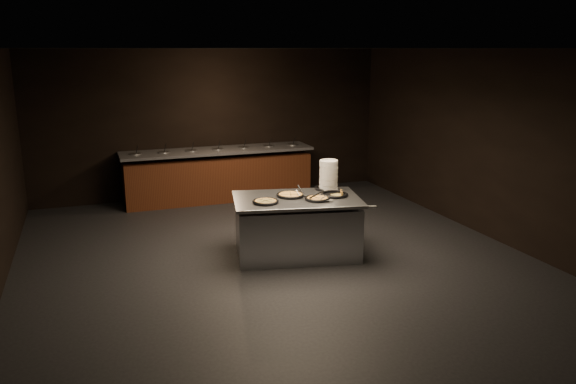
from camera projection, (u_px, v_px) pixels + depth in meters
name	position (u px, v px, depth m)	size (l,w,h in m)	color
room	(277.00, 160.00, 7.51)	(7.02, 8.02, 2.92)	black
salad_bar	(219.00, 178.00, 11.00)	(3.70, 0.83, 1.18)	#562914
serving_counter	(297.00, 228.00, 8.04)	(1.96, 1.48, 0.85)	silver
plate_stack	(329.00, 176.00, 8.30)	(0.27, 0.27, 0.45)	silver
pan_veggie_whole	(266.00, 202.00, 7.67)	(0.36, 0.36, 0.04)	black
pan_cheese_whole	(291.00, 195.00, 8.02)	(0.41, 0.41, 0.04)	black
pan_cheese_slices_a	(326.00, 188.00, 8.41)	(0.34, 0.34, 0.04)	black
pan_cheese_slices_b	(317.00, 199.00, 7.82)	(0.35, 0.35, 0.04)	black
pan_veggie_slices	(334.00, 194.00, 8.04)	(0.39, 0.39, 0.04)	black
server_left	(299.00, 192.00, 7.92)	(0.13, 0.35, 0.17)	silver
server_right	(320.00, 196.00, 7.72)	(0.33, 0.17, 0.16)	silver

